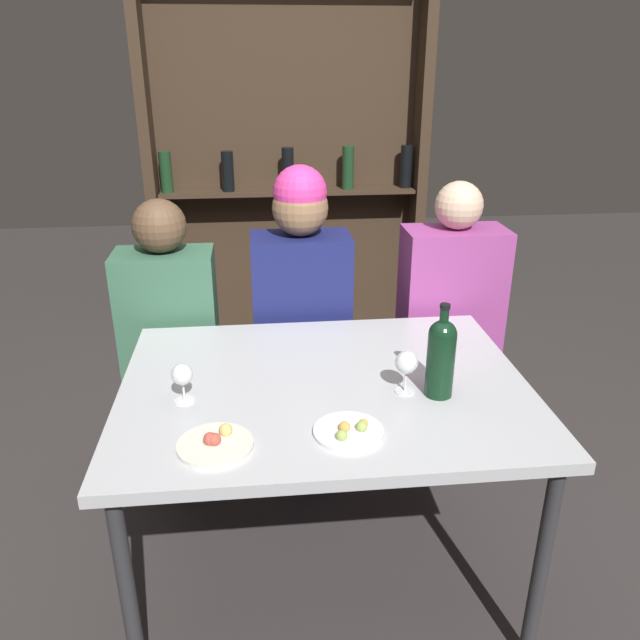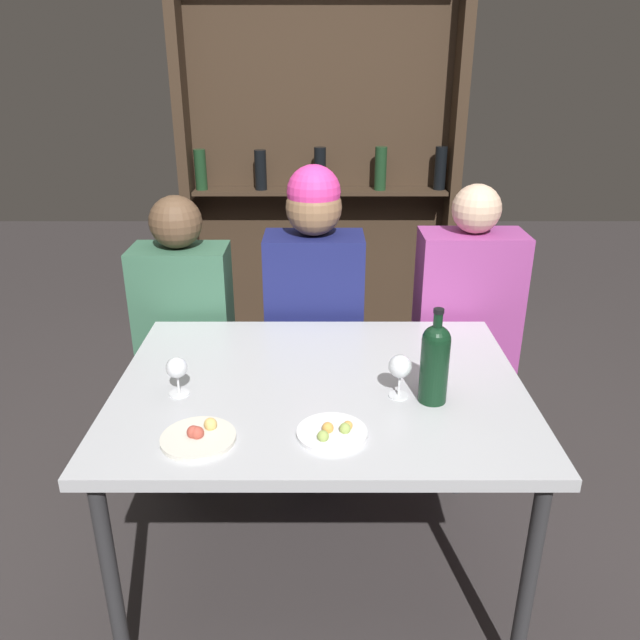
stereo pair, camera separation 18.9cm
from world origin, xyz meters
TOP-DOWN VIEW (x-y plane):
  - ground_plane at (0.00, 0.00)m, footprint 10.00×10.00m
  - dining_table at (0.00, 0.00)m, footprint 1.25×0.96m
  - wine_rack_wall at (0.00, 1.97)m, footprint 1.59×0.21m
  - wine_bottle at (0.33, -0.10)m, footprint 0.08×0.08m
  - wine_glass_0 at (-0.42, -0.07)m, footprint 0.06×0.06m
  - wine_glass_1 at (0.23, -0.08)m, footprint 0.07×0.07m
  - food_plate_0 at (-0.32, -0.31)m, footprint 0.20×0.20m
  - food_plate_1 at (0.03, -0.29)m, footprint 0.19×0.19m
  - seated_person_left at (-0.55, 0.64)m, footprint 0.38×0.22m
  - seated_person_center at (-0.02, 0.64)m, footprint 0.39×0.22m
  - seated_person_right at (0.59, 0.64)m, footprint 0.41×0.22m

SIDE VIEW (x-z plane):
  - ground_plane at x=0.00m, z-range 0.00..0.00m
  - seated_person_left at x=-0.55m, z-range -0.03..1.16m
  - seated_person_right at x=0.59m, z-range -0.04..1.19m
  - seated_person_center at x=-0.02m, z-range -0.01..1.30m
  - dining_table at x=0.00m, z-range 0.31..1.05m
  - food_plate_1 at x=0.03m, z-range 0.73..0.77m
  - food_plate_0 at x=-0.32m, z-range 0.73..0.77m
  - wine_glass_0 at x=-0.42m, z-range 0.77..0.89m
  - wine_glass_1 at x=0.23m, z-range 0.77..0.90m
  - wine_bottle at x=0.33m, z-range 0.73..1.02m
  - wine_rack_wall at x=0.00m, z-range 0.01..2.38m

